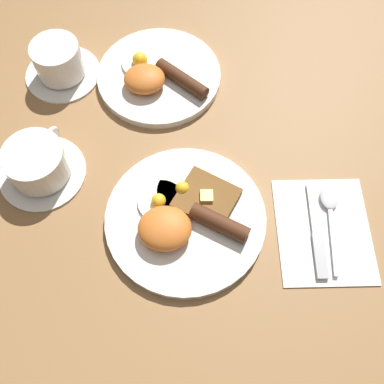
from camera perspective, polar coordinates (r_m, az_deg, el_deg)
The scene contains 8 objects.
ground_plane at distance 0.72m, azimuth -0.83°, elevation -3.66°, with size 3.00×3.00×0.00m, color olive.
breakfast_plate_near at distance 0.71m, azimuth -0.97°, elevation -3.24°, with size 0.25×0.25×0.05m.
breakfast_plate_far at distance 0.86m, azimuth -4.44°, elevation 14.50°, with size 0.23×0.23×0.05m.
teacup_near at distance 0.77m, azimuth -18.98°, elevation 3.36°, with size 0.15×0.15×0.07m.
teacup_far at distance 0.89m, azimuth -16.56°, elevation 15.51°, with size 0.14×0.14×0.07m.
napkin at distance 0.74m, azimuth 16.36°, elevation -4.67°, with size 0.15×0.18×0.01m, color white.
knife at distance 0.73m, azimuth 15.63°, elevation -5.23°, with size 0.02×0.16×0.01m.
spoon at distance 0.75m, azimuth 17.14°, elevation -1.87°, with size 0.03×0.15×0.01m.
Camera 1 is at (0.02, -0.28, 0.66)m, focal length 42.00 mm.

